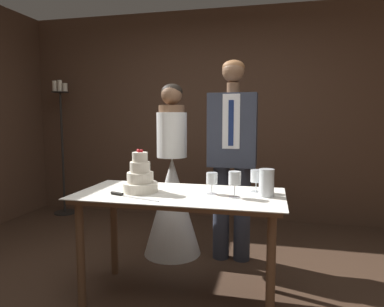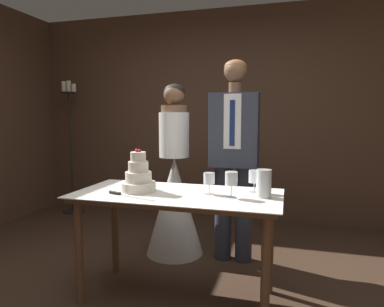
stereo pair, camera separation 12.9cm
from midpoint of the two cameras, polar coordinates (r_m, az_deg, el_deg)
The scene contains 11 objects.
wall_back at distance 4.41m, azimuth 6.21°, elevation 6.28°, with size 5.28×0.12×2.63m, color #513828.
cake_table at distance 2.44m, azimuth -0.96°, elevation -8.85°, with size 1.44×0.69×0.77m.
tiered_cake at distance 2.47m, azimuth -7.43°, elevation -4.02°, with size 0.25×0.25×0.31m.
cake_knife at distance 2.37m, azimuth -10.01°, elevation -6.75°, with size 0.39×0.14×0.02m.
wine_glass_near at distance 2.46m, azimuth 11.85°, elevation -3.99°, with size 0.08×0.08×0.16m.
wine_glass_middle at distance 2.27m, azimuth 8.19°, elevation -4.38°, with size 0.08×0.08×0.17m.
wine_glass_far at distance 2.36m, azimuth 4.44°, elevation -4.37°, with size 0.08×0.08×0.15m.
hurricane_candle at distance 2.34m, azimuth 13.43°, elevation -4.98°, with size 0.10×0.10×0.19m.
bride at distance 3.25m, azimuth -1.80°, elevation -6.63°, with size 0.54×0.54×1.60m.
groom at distance 3.07m, azimuth 8.24°, elevation 0.38°, with size 0.42×0.25×1.80m.
candle_stand at distance 4.89m, azimuth -18.84°, elevation 1.24°, with size 0.28×0.28×1.78m.
Camera 2 is at (0.79, -2.00, 1.30)m, focal length 32.00 mm.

